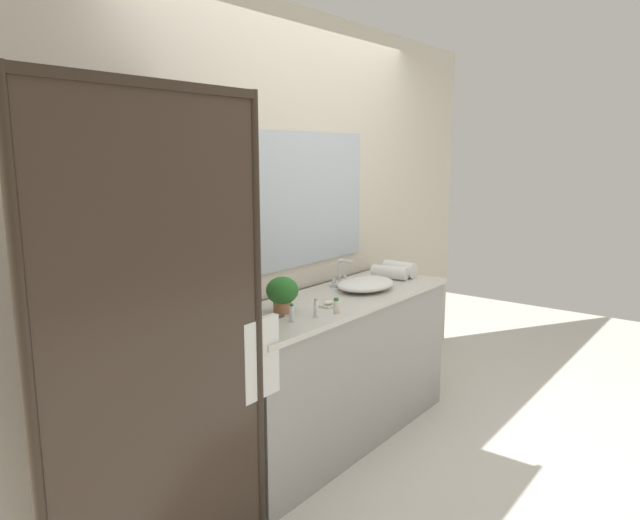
{
  "coord_description": "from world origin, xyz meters",
  "views": [
    {
      "loc": [
        -2.73,
        -1.98,
        1.75
      ],
      "look_at": [
        -0.15,
        0.0,
        1.15
      ],
      "focal_mm": 32.86,
      "sensor_mm": 36.0,
      "label": 1
    }
  ],
  "objects_px": {
    "potted_plant": "(282,292)",
    "amenity_bottle_lotion": "(292,313)",
    "amenity_bottle_body_wash": "(336,306)",
    "amenity_bottle_shampoo": "(316,308)",
    "soap_dish": "(329,304)",
    "rolled_towel_middle": "(390,272)",
    "rolled_towel_near_edge": "(399,269)",
    "sink_basin": "(366,284)",
    "faucet": "(340,277)"
  },
  "relations": [
    {
      "from": "amenity_bottle_shampoo",
      "to": "amenity_bottle_body_wash",
      "type": "bearing_deg",
      "value": -19.01
    },
    {
      "from": "sink_basin",
      "to": "rolled_towel_middle",
      "type": "height_order",
      "value": "rolled_towel_middle"
    },
    {
      "from": "potted_plant",
      "to": "soap_dish",
      "type": "distance_m",
      "value": 0.3
    },
    {
      "from": "rolled_towel_near_edge",
      "to": "rolled_towel_middle",
      "type": "distance_m",
      "value": 0.11
    },
    {
      "from": "potted_plant",
      "to": "amenity_bottle_body_wash",
      "type": "relative_size",
      "value": 2.32
    },
    {
      "from": "faucet",
      "to": "amenity_bottle_lotion",
      "type": "height_order",
      "value": "faucet"
    },
    {
      "from": "amenity_bottle_body_wash",
      "to": "soap_dish",
      "type": "bearing_deg",
      "value": 52.94
    },
    {
      "from": "amenity_bottle_body_wash",
      "to": "amenity_bottle_shampoo",
      "type": "relative_size",
      "value": 0.83
    },
    {
      "from": "rolled_towel_near_edge",
      "to": "amenity_bottle_lotion",
      "type": "bearing_deg",
      "value": -174.58
    },
    {
      "from": "potted_plant",
      "to": "rolled_towel_near_edge",
      "type": "relative_size",
      "value": 0.86
    },
    {
      "from": "amenity_bottle_body_wash",
      "to": "rolled_towel_near_edge",
      "type": "bearing_deg",
      "value": 11.36
    },
    {
      "from": "rolled_towel_middle",
      "to": "soap_dish",
      "type": "bearing_deg",
      "value": -172.86
    },
    {
      "from": "amenity_bottle_body_wash",
      "to": "sink_basin",
      "type": "bearing_deg",
      "value": 17.55
    },
    {
      "from": "soap_dish",
      "to": "amenity_bottle_body_wash",
      "type": "distance_m",
      "value": 0.15
    },
    {
      "from": "amenity_bottle_body_wash",
      "to": "amenity_bottle_lotion",
      "type": "xyz_separation_m",
      "value": [
        -0.27,
        0.08,
        0.01
      ]
    },
    {
      "from": "rolled_towel_middle",
      "to": "sink_basin",
      "type": "bearing_deg",
      "value": -173.2
    },
    {
      "from": "amenity_bottle_body_wash",
      "to": "rolled_towel_middle",
      "type": "xyz_separation_m",
      "value": [
        0.92,
        0.22,
        0.01
      ]
    },
    {
      "from": "faucet",
      "to": "amenity_bottle_shampoo",
      "type": "height_order",
      "value": "faucet"
    },
    {
      "from": "soap_dish",
      "to": "potted_plant",
      "type": "bearing_deg",
      "value": 153.69
    },
    {
      "from": "sink_basin",
      "to": "amenity_bottle_shampoo",
      "type": "distance_m",
      "value": 0.69
    },
    {
      "from": "soap_dish",
      "to": "amenity_bottle_shampoo",
      "type": "bearing_deg",
      "value": -160.65
    },
    {
      "from": "soap_dish",
      "to": "amenity_bottle_shampoo",
      "type": "relative_size",
      "value": 0.99
    },
    {
      "from": "sink_basin",
      "to": "faucet",
      "type": "distance_m",
      "value": 0.2
    },
    {
      "from": "sink_basin",
      "to": "amenity_bottle_shampoo",
      "type": "height_order",
      "value": "amenity_bottle_shampoo"
    },
    {
      "from": "soap_dish",
      "to": "amenity_bottle_shampoo",
      "type": "distance_m",
      "value": 0.22
    },
    {
      "from": "soap_dish",
      "to": "rolled_towel_middle",
      "type": "height_order",
      "value": "rolled_towel_middle"
    },
    {
      "from": "amenity_bottle_body_wash",
      "to": "amenity_bottle_shampoo",
      "type": "xyz_separation_m",
      "value": [
        -0.12,
        0.04,
        0.01
      ]
    },
    {
      "from": "rolled_towel_middle",
      "to": "amenity_bottle_shampoo",
      "type": "bearing_deg",
      "value": -170.33
    },
    {
      "from": "sink_basin",
      "to": "rolled_towel_middle",
      "type": "xyz_separation_m",
      "value": [
        0.37,
        0.04,
        0.01
      ]
    },
    {
      "from": "potted_plant",
      "to": "rolled_towel_near_edge",
      "type": "xyz_separation_m",
      "value": [
        1.2,
        -0.03,
        -0.06
      ]
    },
    {
      "from": "faucet",
      "to": "soap_dish",
      "type": "xyz_separation_m",
      "value": [
        -0.47,
        -0.26,
        -0.04
      ]
    },
    {
      "from": "potted_plant",
      "to": "soap_dish",
      "type": "height_order",
      "value": "potted_plant"
    },
    {
      "from": "faucet",
      "to": "rolled_towel_middle",
      "type": "height_order",
      "value": "faucet"
    },
    {
      "from": "potted_plant",
      "to": "soap_dish",
      "type": "relative_size",
      "value": 1.96
    },
    {
      "from": "amenity_bottle_shampoo",
      "to": "rolled_towel_middle",
      "type": "relative_size",
      "value": 0.41
    },
    {
      "from": "potted_plant",
      "to": "soap_dish",
      "type": "xyz_separation_m",
      "value": [
        0.25,
        -0.12,
        -0.1
      ]
    },
    {
      "from": "sink_basin",
      "to": "potted_plant",
      "type": "relative_size",
      "value": 2.17
    },
    {
      "from": "amenity_bottle_body_wash",
      "to": "potted_plant",
      "type": "bearing_deg",
      "value": 124.36
    },
    {
      "from": "sink_basin",
      "to": "rolled_towel_near_edge",
      "type": "height_order",
      "value": "rolled_towel_near_edge"
    },
    {
      "from": "potted_plant",
      "to": "amenity_bottle_shampoo",
      "type": "bearing_deg",
      "value": -78.04
    },
    {
      "from": "amenity_bottle_lotion",
      "to": "amenity_bottle_shampoo",
      "type": "bearing_deg",
      "value": -15.86
    },
    {
      "from": "amenity_bottle_lotion",
      "to": "rolled_towel_near_edge",
      "type": "distance_m",
      "value": 1.31
    },
    {
      "from": "soap_dish",
      "to": "amenity_bottle_lotion",
      "type": "height_order",
      "value": "amenity_bottle_lotion"
    },
    {
      "from": "amenity_bottle_lotion",
      "to": "amenity_bottle_shampoo",
      "type": "xyz_separation_m",
      "value": [
        0.15,
        -0.04,
        0.0
      ]
    },
    {
      "from": "faucet",
      "to": "amenity_bottle_body_wash",
      "type": "relative_size",
      "value": 2.07
    },
    {
      "from": "rolled_towel_near_edge",
      "to": "rolled_towel_middle",
      "type": "bearing_deg",
      "value": 173.54
    },
    {
      "from": "amenity_bottle_lotion",
      "to": "amenity_bottle_body_wash",
      "type": "bearing_deg",
      "value": -17.3
    },
    {
      "from": "potted_plant",
      "to": "amenity_bottle_lotion",
      "type": "distance_m",
      "value": 0.2
    },
    {
      "from": "amenity_bottle_shampoo",
      "to": "rolled_towel_middle",
      "type": "distance_m",
      "value": 1.06
    },
    {
      "from": "sink_basin",
      "to": "soap_dish",
      "type": "distance_m",
      "value": 0.48
    }
  ]
}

